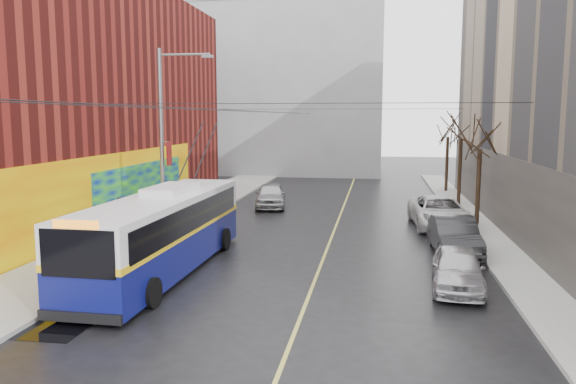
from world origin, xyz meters
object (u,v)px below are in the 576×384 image
at_px(trolleybus, 162,232).
at_px(following_car, 271,195).
at_px(tree_near, 481,134).
at_px(tree_far, 448,127).
at_px(streetlight_pole, 165,140).
at_px(tree_mid, 462,127).
at_px(pedestrian_a, 146,212).
at_px(pedestrian_b, 122,216).
at_px(parked_car_c, 440,212).
at_px(parked_car_b, 454,236).
at_px(parked_car_a, 458,268).

relative_size(trolleybus, following_car, 2.59).
height_order(tree_near, tree_far, tree_far).
xyz_separation_m(streetlight_pole, trolleybus, (1.78, -5.06, -3.26)).
xyz_separation_m(tree_mid, trolleybus, (-13.36, -18.06, -3.67)).
height_order(tree_near, following_car, tree_near).
bearing_deg(streetlight_pole, pedestrian_a, 136.18).
distance_m(tree_far, pedestrian_b, 26.68).
distance_m(parked_car_c, pedestrian_a, 15.40).
bearing_deg(parked_car_c, tree_near, 8.71).
height_order(streetlight_pole, pedestrian_b, streetlight_pole).
bearing_deg(tree_far, streetlight_pole, -127.12).
bearing_deg(streetlight_pole, tree_mid, 40.65).
bearing_deg(pedestrian_b, parked_car_b, -65.97).
relative_size(tree_far, parked_car_b, 1.34).
bearing_deg(tree_mid, tree_far, 90.00).
bearing_deg(streetlight_pole, trolleybus, -70.60).
distance_m(trolleybus, following_car, 15.95).
distance_m(tree_near, trolleybus, 17.67).
distance_m(tree_mid, tree_far, 7.00).
xyz_separation_m(parked_car_a, pedestrian_a, (-14.37, 7.19, 0.36)).
xyz_separation_m(tree_far, following_car, (-12.22, -9.17, -4.35)).
bearing_deg(parked_car_a, streetlight_pole, 161.26).
bearing_deg(parked_car_a, parked_car_b, 88.69).
height_order(tree_mid, trolleybus, tree_mid).
bearing_deg(parked_car_b, tree_mid, 79.14).
relative_size(tree_mid, parked_car_a, 1.57).
distance_m(parked_car_a, pedestrian_b, 16.18).
height_order(tree_mid, pedestrian_a, tree_mid).
height_order(parked_car_a, parked_car_c, parked_car_c).
relative_size(tree_near, pedestrian_a, 3.42).
bearing_deg(tree_far, trolleybus, -118.05).
xyz_separation_m(streetlight_pole, parked_car_c, (13.14, 5.54, -4.01)).
height_order(tree_far, parked_car_c, tree_far).
height_order(parked_car_a, pedestrian_a, pedestrian_a).
bearing_deg(streetlight_pole, pedestrian_b, 171.33).
bearing_deg(following_car, pedestrian_b, -125.91).
bearing_deg(pedestrian_a, following_car, -29.61).
relative_size(tree_near, parked_car_a, 1.50).
xyz_separation_m(parked_car_b, following_car, (-10.22, 11.24, -0.01)).
xyz_separation_m(tree_near, following_car, (-12.22, 4.83, -4.18)).
xyz_separation_m(streetlight_pole, parked_car_b, (13.14, -0.41, -4.04)).
height_order(parked_car_a, following_car, following_car).
bearing_deg(pedestrian_a, tree_far, -45.13).
distance_m(tree_far, following_car, 15.89).
height_order(tree_far, trolleybus, tree_far).
bearing_deg(tree_far, parked_car_c, -97.88).
relative_size(streetlight_pole, trolleybus, 0.74).
bearing_deg(parked_car_a, tree_far, 89.09).
xyz_separation_m(streetlight_pole, tree_far, (15.14, 20.00, 0.30)).
height_order(tree_near, parked_car_a, tree_near).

